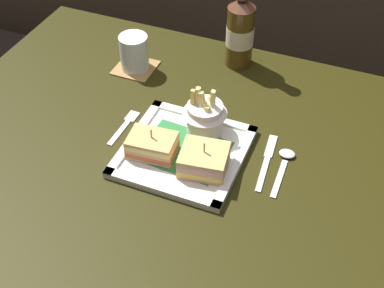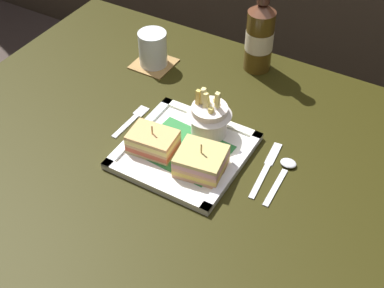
# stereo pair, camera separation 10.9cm
# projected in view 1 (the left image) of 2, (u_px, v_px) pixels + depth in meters

# --- Properties ---
(dining_table) EXTENTS (1.27, 0.91, 0.74)m
(dining_table) POSITION_uv_depth(u_px,v_px,m) (200.00, 202.00, 1.21)
(dining_table) COLOR black
(dining_table) RESTS_ON ground_plane
(square_plate) EXTENTS (0.25, 0.25, 0.02)m
(square_plate) POSITION_uv_depth(u_px,v_px,m) (184.00, 152.00, 1.13)
(square_plate) COLOR white
(square_plate) RESTS_ON dining_table
(sandwich_half_left) EXTENTS (0.11, 0.08, 0.07)m
(sandwich_half_left) POSITION_uv_depth(u_px,v_px,m) (152.00, 145.00, 1.10)
(sandwich_half_left) COLOR tan
(sandwich_half_left) RESTS_ON square_plate
(sandwich_half_right) EXTENTS (0.11, 0.10, 0.07)m
(sandwich_half_right) POSITION_uv_depth(u_px,v_px,m) (204.00, 160.00, 1.07)
(sandwich_half_right) COLOR tan
(sandwich_half_right) RESTS_ON square_plate
(fries_cup) EXTENTS (0.10, 0.10, 0.12)m
(fries_cup) POSITION_uv_depth(u_px,v_px,m) (205.00, 113.00, 1.13)
(fries_cup) COLOR silver
(fries_cup) RESTS_ON square_plate
(beer_bottle) EXTENTS (0.07, 0.07, 0.26)m
(beer_bottle) POSITION_uv_depth(u_px,v_px,m) (240.00, 30.00, 1.31)
(beer_bottle) COLOR #4F3911
(beer_bottle) RESTS_ON dining_table
(drink_coaster) EXTENTS (0.10, 0.10, 0.00)m
(drink_coaster) POSITION_uv_depth(u_px,v_px,m) (136.00, 68.00, 1.36)
(drink_coaster) COLOR olive
(drink_coaster) RESTS_ON dining_table
(water_glass) EXTENTS (0.07, 0.07, 0.09)m
(water_glass) POSITION_uv_depth(u_px,v_px,m) (134.00, 55.00, 1.33)
(water_glass) COLOR silver
(water_glass) RESTS_ON dining_table
(fork) EXTENTS (0.02, 0.12, 0.00)m
(fork) POSITION_uv_depth(u_px,v_px,m) (125.00, 125.00, 1.20)
(fork) COLOR silver
(fork) RESTS_ON dining_table
(knife) EXTENTS (0.03, 0.17, 0.00)m
(knife) POSITION_uv_depth(u_px,v_px,m) (267.00, 160.00, 1.12)
(knife) COLOR silver
(knife) RESTS_ON dining_table
(spoon) EXTENTS (0.04, 0.14, 0.01)m
(spoon) POSITION_uv_depth(u_px,v_px,m) (285.00, 161.00, 1.11)
(spoon) COLOR silver
(spoon) RESTS_ON dining_table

